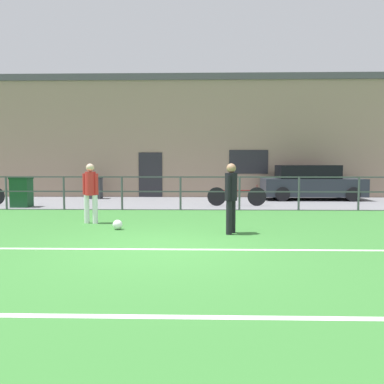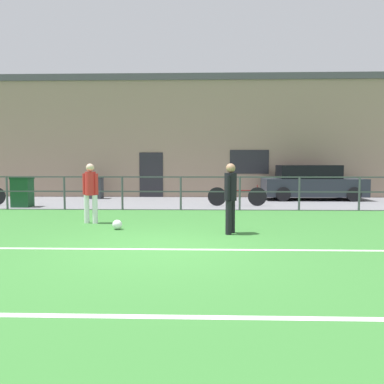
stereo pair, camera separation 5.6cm
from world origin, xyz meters
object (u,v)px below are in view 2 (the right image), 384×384
(player_goalkeeper, at_px, (230,194))
(soccer_ball_match, at_px, (117,225))
(trash_bin_0, at_px, (96,187))
(player_striker, at_px, (90,189))
(parked_car_red, at_px, (311,183))
(trash_bin_1, at_px, (22,192))
(bicycle_parked_0, at_px, (237,196))

(player_goalkeeper, xyz_separation_m, soccer_ball_match, (-2.68, 0.50, -0.78))
(soccer_ball_match, distance_m, trash_bin_0, 8.51)
(player_striker, relative_size, parked_car_red, 0.37)
(player_striker, height_order, trash_bin_1, player_striker)
(soccer_ball_match, distance_m, bicycle_parked_0, 6.14)
(bicycle_parked_0, bearing_deg, soccer_ball_match, -122.70)
(player_goalkeeper, xyz_separation_m, trash_bin_1, (-7.15, 5.11, -0.33))
(player_goalkeeper, height_order, player_striker, player_goalkeeper)
(player_goalkeeper, height_order, bicycle_parked_0, player_goalkeeper)
(player_goalkeeper, xyz_separation_m, bicycle_parked_0, (0.64, 5.66, -0.52))
(trash_bin_0, bearing_deg, soccer_ball_match, -71.03)
(soccer_ball_match, bearing_deg, trash_bin_1, 134.11)
(parked_car_red, height_order, trash_bin_1, parked_car_red)
(trash_bin_0, bearing_deg, trash_bin_1, -116.52)
(trash_bin_1, bearing_deg, soccer_ball_match, -45.89)
(player_striker, bearing_deg, trash_bin_1, 142.60)
(player_goalkeeper, bearing_deg, bicycle_parked_0, -163.12)
(parked_car_red, bearing_deg, trash_bin_1, -164.12)
(player_goalkeeper, relative_size, trash_bin_1, 1.46)
(trash_bin_0, bearing_deg, bicycle_parked_0, -25.36)
(soccer_ball_match, height_order, trash_bin_0, trash_bin_0)
(parked_car_red, xyz_separation_m, trash_bin_1, (-11.23, -3.20, -0.17))
(parked_car_red, bearing_deg, player_striker, -138.23)
(bicycle_parked_0, bearing_deg, parked_car_red, 37.59)
(trash_bin_0, bearing_deg, player_striker, -75.36)
(soccer_ball_match, bearing_deg, player_striker, 133.64)
(player_goalkeeper, relative_size, bicycle_parked_0, 0.73)
(player_goalkeeper, distance_m, player_striker, 3.87)
(player_goalkeeper, xyz_separation_m, parked_car_red, (4.08, 8.31, -0.17))
(player_striker, bearing_deg, trash_bin_0, 113.01)
(bicycle_parked_0, relative_size, trash_bin_1, 2.00)
(player_goalkeeper, xyz_separation_m, player_striker, (-3.59, 1.46, -0.00))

